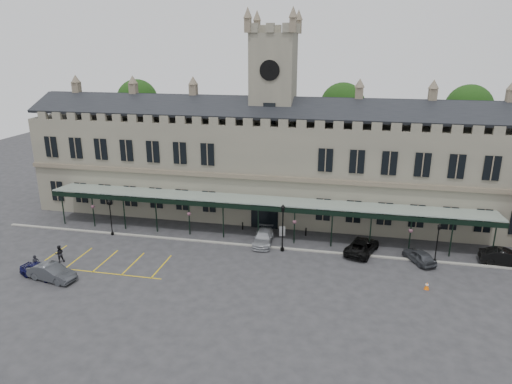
% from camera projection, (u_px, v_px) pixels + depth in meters
% --- Properties ---
extents(ground, '(140.00, 140.00, 0.00)m').
position_uv_depth(ground, '(243.00, 270.00, 43.99)').
color(ground, '#2B2B2E').
extents(station_building, '(60.00, 10.36, 17.30)m').
position_uv_depth(station_building, '(272.00, 165.00, 56.85)').
color(station_building, '#686456').
rests_on(station_building, ground).
extents(clock_tower, '(5.60, 5.60, 24.80)m').
position_uv_depth(clock_tower, '(273.00, 111.00, 54.91)').
color(clock_tower, '#686456').
rests_on(clock_tower, ground).
extents(canopy, '(50.00, 4.10, 4.30)m').
position_uv_depth(canopy, '(259.00, 219.00, 50.22)').
color(canopy, '#8C9E93').
rests_on(canopy, ground).
extents(kerb, '(60.00, 0.40, 0.12)m').
position_uv_depth(kerb, '(255.00, 246.00, 49.10)').
color(kerb, gray).
rests_on(kerb, ground).
extents(parking_markings, '(16.00, 6.00, 0.01)m').
position_uv_depth(parking_markings, '(103.00, 263.00, 45.34)').
color(parking_markings, gold).
rests_on(parking_markings, ground).
extents(tree_behind_left, '(6.00, 6.00, 16.00)m').
position_uv_depth(tree_behind_left, '(138.00, 101.00, 67.71)').
color(tree_behind_left, '#332314').
rests_on(tree_behind_left, ground).
extents(tree_behind_mid, '(6.00, 6.00, 16.00)m').
position_uv_depth(tree_behind_mid, '(342.00, 106.00, 61.83)').
color(tree_behind_mid, '#332314').
rests_on(tree_behind_mid, ground).
extents(tree_behind_right, '(6.00, 6.00, 16.00)m').
position_uv_depth(tree_behind_right, '(468.00, 109.00, 58.69)').
color(tree_behind_right, '#332314').
rests_on(tree_behind_right, ground).
extents(lamp_post_left, '(0.41, 0.41, 4.28)m').
position_uv_depth(lamp_post_left, '(110.00, 214.00, 51.35)').
color(lamp_post_left, black).
rests_on(lamp_post_left, ground).
extents(lamp_post_mid, '(0.49, 0.49, 5.20)m').
position_uv_depth(lamp_post_mid, '(283.00, 223.00, 47.13)').
color(lamp_post_mid, black).
rests_on(lamp_post_mid, ground).
extents(lamp_post_right, '(0.39, 0.39, 4.11)m').
position_uv_depth(lamp_post_right, '(437.00, 239.00, 44.85)').
color(lamp_post_right, black).
rests_on(lamp_post_right, ground).
extents(traffic_cone, '(0.43, 0.43, 0.69)m').
position_uv_depth(traffic_cone, '(427.00, 286.00, 40.35)').
color(traffic_cone, '#F06107').
rests_on(traffic_cone, ground).
extents(sign_board, '(0.67, 0.20, 1.16)m').
position_uv_depth(sign_board, '(282.00, 231.00, 51.66)').
color(sign_board, black).
rests_on(sign_board, ground).
extents(bollard_left, '(0.16, 0.16, 0.87)m').
position_uv_depth(bollard_left, '(243.00, 226.00, 53.50)').
color(bollard_left, black).
rests_on(bollard_left, ground).
extents(bollard_right, '(0.17, 0.17, 0.95)m').
position_uv_depth(bollard_right, '(306.00, 232.00, 51.73)').
color(bollard_right, black).
rests_on(bollard_right, ground).
extents(car_left_a, '(4.24, 2.29, 1.37)m').
position_uv_depth(car_left_a, '(41.00, 270.00, 42.43)').
color(car_left_a, '#0D0D39').
rests_on(car_left_a, ground).
extents(car_left_b, '(4.87, 2.43, 1.53)m').
position_uv_depth(car_left_b, '(52.00, 272.00, 41.84)').
color(car_left_b, '#393C41').
rests_on(car_left_b, ground).
extents(car_taxi, '(2.22, 4.92, 1.40)m').
position_uv_depth(car_taxi, '(263.00, 238.00, 49.60)').
color(car_taxi, '#9EA1A6').
rests_on(car_taxi, ground).
extents(car_van, '(4.06, 5.82, 1.48)m').
position_uv_depth(car_van, '(362.00, 246.00, 47.40)').
color(car_van, black).
rests_on(car_van, ground).
extents(car_right_a, '(3.33, 4.24, 1.35)m').
position_uv_depth(car_right_a, '(419.00, 256.00, 45.30)').
color(car_right_a, '#393C41').
rests_on(car_right_a, ground).
extents(car_right_b, '(4.84, 2.06, 1.55)m').
position_uv_depth(car_right_b, '(505.00, 257.00, 44.80)').
color(car_right_b, black).
rests_on(car_right_b, ground).
extents(person_a, '(0.75, 0.70, 1.73)m').
position_uv_depth(person_a, '(36.00, 264.00, 43.30)').
color(person_a, black).
rests_on(person_a, ground).
extents(person_b, '(1.10, 1.06, 1.79)m').
position_uv_depth(person_b, '(59.00, 254.00, 45.32)').
color(person_b, black).
rests_on(person_b, ground).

